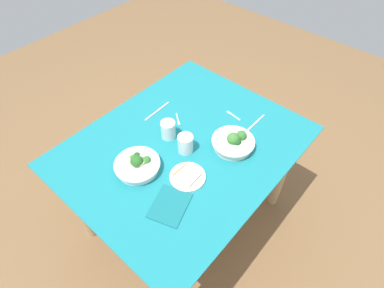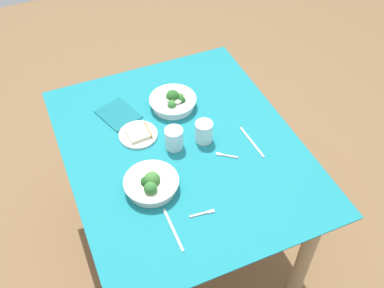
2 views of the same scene
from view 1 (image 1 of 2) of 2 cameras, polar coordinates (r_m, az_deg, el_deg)
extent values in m
plane|color=brown|center=(2.29, -1.13, -12.94)|extent=(6.00, 6.00, 0.00)
cube|color=#197A84|center=(1.67, -1.50, -0.24)|extent=(1.25, 1.02, 0.01)
cube|color=tan|center=(1.69, -1.49, -0.59)|extent=(1.21, 0.99, 0.02)
cylinder|color=tan|center=(2.41, -0.14, 5.03)|extent=(0.07, 0.07, 0.73)
cylinder|color=tan|center=(2.03, -19.89, -10.26)|extent=(0.07, 0.07, 0.73)
cylinder|color=tan|center=(2.14, 16.14, -4.76)|extent=(0.07, 0.07, 0.73)
cylinder|color=silver|center=(1.66, 7.46, -0.02)|extent=(0.20, 0.20, 0.04)
cylinder|color=silver|center=(1.64, 7.54, 0.54)|extent=(0.23, 0.23, 0.01)
sphere|color=#33702D|center=(1.65, 9.01, 1.53)|extent=(0.05, 0.05, 0.05)
sphere|color=#286023|center=(1.63, 7.34, 0.52)|extent=(0.05, 0.05, 0.05)
sphere|color=#1E511E|center=(1.64, 7.77, 0.60)|extent=(0.04, 0.04, 0.04)
sphere|color=#1E511E|center=(1.63, 8.18, 0.43)|extent=(0.05, 0.05, 0.05)
sphere|color=#3D7A33|center=(1.64, 7.53, 0.97)|extent=(0.07, 0.07, 0.07)
cylinder|color=white|center=(1.57, -9.88, -4.13)|extent=(0.20, 0.20, 0.04)
cylinder|color=white|center=(1.56, -10.00, -3.59)|extent=(0.23, 0.23, 0.01)
sphere|color=#1E511E|center=(1.58, -9.96, -2.21)|extent=(0.04, 0.04, 0.04)
sphere|color=#3D7A33|center=(1.57, -10.70, -2.62)|extent=(0.04, 0.04, 0.04)
sphere|color=#33702D|center=(1.56, -8.26, -2.93)|extent=(0.04, 0.04, 0.04)
sphere|color=#3D7A33|center=(1.56, -8.78, -3.12)|extent=(0.04, 0.04, 0.04)
sphere|color=#286023|center=(1.54, -10.05, -3.15)|extent=(0.06, 0.06, 0.06)
cylinder|color=beige|center=(1.55, -10.03, -2.93)|extent=(0.08, 0.08, 0.01)
cylinder|color=silver|center=(1.53, -0.81, -6.02)|extent=(0.18, 0.18, 0.01)
cube|color=beige|center=(1.52, -0.81, -5.70)|extent=(0.11, 0.11, 0.02)
cube|color=#9E703D|center=(1.54, -2.14, -4.76)|extent=(0.10, 0.01, 0.02)
cylinder|color=silver|center=(1.68, -4.37, 2.63)|extent=(0.08, 0.08, 0.10)
cylinder|color=silver|center=(1.61, -1.21, 0.07)|extent=(0.08, 0.08, 0.10)
cube|color=#B7B7BC|center=(1.82, -2.69, 4.86)|extent=(0.05, 0.06, 0.00)
cube|color=#B7B7BC|center=(1.78, -2.41, 3.80)|extent=(0.03, 0.03, 0.00)
cube|color=#B7B7BC|center=(1.84, 7.90, 4.93)|extent=(0.02, 0.07, 0.00)
cube|color=#B7B7BC|center=(1.86, 6.73, 5.73)|extent=(0.02, 0.03, 0.00)
cube|color=#B7B7BC|center=(1.82, 11.34, 3.62)|extent=(0.20, 0.01, 0.00)
cube|color=#B7B7BC|center=(1.87, -6.39, 6.00)|extent=(0.20, 0.02, 0.00)
cube|color=#156870|center=(1.45, -4.07, -11.10)|extent=(0.23, 0.21, 0.01)
camera|label=2|loc=(2.12, 49.95, 43.56)|focal=42.52mm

